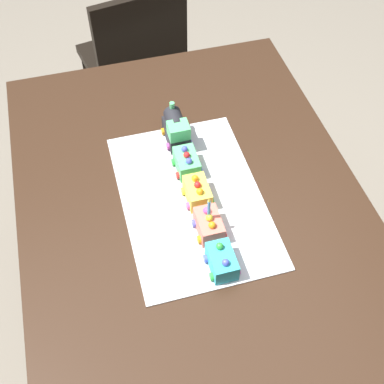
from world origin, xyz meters
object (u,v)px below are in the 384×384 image
(cake_locomotive, at_px, (176,129))
(cake_car_hopper_coral, at_px, (209,225))
(dining_table, at_px, (193,224))
(cake_car_flatbed_mint_green, at_px, (187,162))
(birthday_candle, at_px, (209,206))
(chair, at_px, (135,63))
(cake_car_tanker_lemon, at_px, (197,192))
(cake_car_caboose_turquoise, at_px, (222,261))

(cake_locomotive, bearing_deg, cake_car_hopper_coral, 0.00)
(dining_table, relative_size, cake_car_hopper_coral, 14.00)
(cake_car_flatbed_mint_green, relative_size, cake_car_hopper_coral, 1.00)
(cake_car_hopper_coral, bearing_deg, birthday_candle, -180.00)
(chair, xyz_separation_m, cake_car_tanker_lemon, (1.02, 0.00, 0.30))
(chair, height_order, cake_car_hopper_coral, chair)
(cake_locomotive, bearing_deg, chair, -179.79)
(dining_table, xyz_separation_m, cake_locomotive, (-0.26, 0.02, 0.16))
(dining_table, height_order, cake_car_tanker_lemon, cake_car_tanker_lemon)
(cake_car_flatbed_mint_green, bearing_deg, cake_car_tanker_lemon, 0.00)
(cake_car_flatbed_mint_green, bearing_deg, birthday_candle, -0.00)
(chair, xyz_separation_m, cake_car_hopper_coral, (1.14, 0.00, 0.30))
(birthday_candle, bearing_deg, cake_locomotive, 180.00)
(cake_car_caboose_turquoise, bearing_deg, cake_car_flatbed_mint_green, 180.00)
(cake_car_tanker_lemon, distance_m, cake_car_caboose_turquoise, 0.24)
(dining_table, height_order, cake_car_caboose_turquoise, cake_car_caboose_turquoise)
(dining_table, bearing_deg, chair, 179.29)
(dining_table, bearing_deg, cake_car_caboose_turquoise, 3.99)
(cake_car_tanker_lemon, xyz_separation_m, cake_car_hopper_coral, (0.12, 0.00, 0.00))
(cake_locomotive, bearing_deg, dining_table, -3.45)
(cake_locomotive, distance_m, cake_car_caboose_turquoise, 0.48)
(cake_locomotive, relative_size, cake_car_caboose_turquoise, 1.40)
(cake_car_flatbed_mint_green, relative_size, cake_car_tanker_lemon, 1.00)
(chair, bearing_deg, cake_locomotive, 79.58)
(cake_car_caboose_turquoise, relative_size, birthday_candle, 1.50)
(dining_table, height_order, birthday_candle, birthday_candle)
(cake_locomotive, distance_m, cake_car_tanker_lemon, 0.25)
(chair, distance_m, cake_car_tanker_lemon, 1.06)
(dining_table, xyz_separation_m, cake_car_hopper_coral, (0.11, 0.02, 0.14))
(cake_car_caboose_turquoise, bearing_deg, chair, -179.87)
(cake_car_flatbed_mint_green, height_order, cake_car_hopper_coral, same)
(cake_car_hopper_coral, bearing_deg, cake_car_flatbed_mint_green, 180.00)
(dining_table, bearing_deg, birthday_candle, 8.97)
(chair, height_order, cake_locomotive, same)
(birthday_candle, bearing_deg, cake_car_tanker_lemon, 180.00)
(chair, distance_m, cake_locomotive, 0.84)
(cake_locomotive, xyz_separation_m, cake_car_caboose_turquoise, (0.48, 0.00, -0.02))
(dining_table, xyz_separation_m, chair, (-1.03, 0.01, -0.16))
(cake_car_tanker_lemon, xyz_separation_m, cake_car_caboose_turquoise, (0.24, 0.00, -0.00))
(dining_table, xyz_separation_m, cake_car_caboose_turquoise, (0.22, 0.02, 0.14))
(birthday_candle, bearing_deg, cake_car_flatbed_mint_green, 180.00)
(cake_car_hopper_coral, xyz_separation_m, cake_car_caboose_turquoise, (0.12, 0.00, -0.00))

